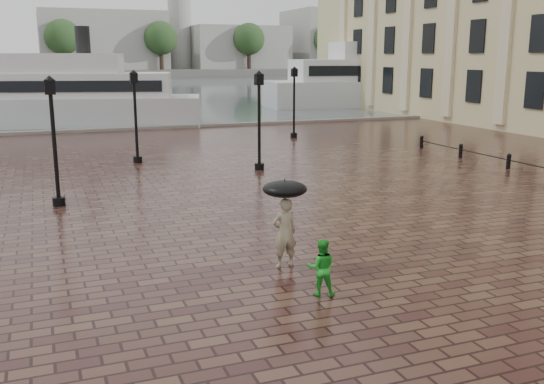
{
  "coord_description": "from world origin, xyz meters",
  "views": [
    {
      "loc": [
        -6.43,
        -12.17,
        5.17
      ],
      "look_at": [
        -0.4,
        3.51,
        1.4
      ],
      "focal_mm": 40.0,
      "sensor_mm": 36.0,
      "label": 1
    }
  ],
  "objects_px": {
    "ferry_far": "(394,80)",
    "ferry_near": "(50,96)",
    "street_lamps": "(145,116)",
    "adult_pedestrian": "(285,233)",
    "child_pedestrian": "(321,267)"
  },
  "relations": [
    {
      "from": "child_pedestrian",
      "to": "ferry_near",
      "type": "bearing_deg",
      "value": -61.83
    },
    {
      "from": "street_lamps",
      "to": "adult_pedestrian",
      "type": "distance_m",
      "value": 16.45
    },
    {
      "from": "ferry_far",
      "to": "ferry_near",
      "type": "bearing_deg",
      "value": -160.6
    },
    {
      "from": "adult_pedestrian",
      "to": "child_pedestrian",
      "type": "xyz_separation_m",
      "value": [
        0.05,
        -2.02,
        -0.24
      ]
    },
    {
      "from": "ferry_near",
      "to": "adult_pedestrian",
      "type": "bearing_deg",
      "value": -68.66
    },
    {
      "from": "street_lamps",
      "to": "ferry_far",
      "type": "relative_size",
      "value": 0.76
    },
    {
      "from": "child_pedestrian",
      "to": "ferry_near",
      "type": "height_order",
      "value": "ferry_near"
    },
    {
      "from": "street_lamps",
      "to": "child_pedestrian",
      "type": "xyz_separation_m",
      "value": [
        0.71,
        -18.4,
        -1.68
      ]
    },
    {
      "from": "adult_pedestrian",
      "to": "ferry_far",
      "type": "height_order",
      "value": "ferry_far"
    },
    {
      "from": "street_lamps",
      "to": "child_pedestrian",
      "type": "relative_size",
      "value": 16.67
    },
    {
      "from": "street_lamps",
      "to": "adult_pedestrian",
      "type": "relative_size",
      "value": 12.12
    },
    {
      "from": "street_lamps",
      "to": "ferry_near",
      "type": "relative_size",
      "value": 0.93
    },
    {
      "from": "ferry_near",
      "to": "ferry_far",
      "type": "bearing_deg",
      "value": 26.52
    },
    {
      "from": "street_lamps",
      "to": "child_pedestrian",
      "type": "height_order",
      "value": "street_lamps"
    },
    {
      "from": "adult_pedestrian",
      "to": "ferry_far",
      "type": "bearing_deg",
      "value": -126.52
    }
  ]
}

